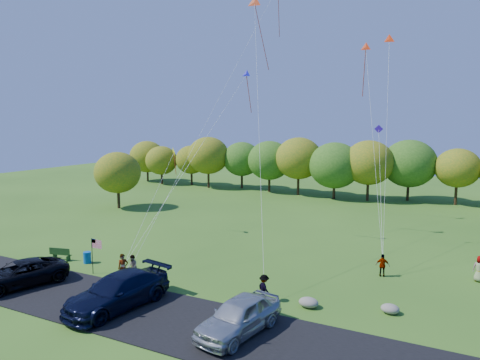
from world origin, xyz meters
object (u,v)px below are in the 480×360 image
(flyer_a, at_px, (123,268))
(flyer_c, at_px, (264,288))
(flyer_d, at_px, (383,265))
(trash_barrel, at_px, (87,257))
(minivan_dark, at_px, (20,274))
(flyer_e, at_px, (480,269))
(minivan_silver, at_px, (239,316))
(park_bench, at_px, (60,254))
(flyer_b, at_px, (132,267))
(minivan_navy, at_px, (118,291))

(flyer_a, distance_m, flyer_c, 9.69)
(flyer_d, xyz_separation_m, trash_barrel, (-20.23, -6.92, -0.36))
(minivan_dark, bearing_deg, flyer_a, 54.01)
(flyer_e, distance_m, trash_barrel, 27.55)
(minivan_silver, relative_size, park_bench, 3.10)
(flyer_e, height_order, park_bench, flyer_e)
(flyer_c, bearing_deg, trash_barrel, 32.90)
(flyer_a, bearing_deg, flyer_c, -46.92)
(minivan_silver, xyz_separation_m, park_bench, (-17.45, 4.27, -0.45))
(flyer_b, bearing_deg, flyer_d, 67.79)
(flyer_a, distance_m, park_bench, 7.51)
(park_bench, height_order, trash_barrel, park_bench)
(trash_barrel, bearing_deg, flyer_a, -18.63)
(minivan_silver, height_order, flyer_e, minivan_silver)
(flyer_c, height_order, flyer_d, flyer_c)
(park_bench, bearing_deg, flyer_d, 4.59)
(minivan_navy, xyz_separation_m, flyer_a, (-2.59, 3.35, -0.07))
(minivan_navy, xyz_separation_m, flyer_b, (-2.46, 4.11, -0.20))
(flyer_b, bearing_deg, flyer_a, -58.90)
(minivan_navy, xyz_separation_m, trash_barrel, (-7.59, 5.03, -0.57))
(flyer_e, bearing_deg, flyer_b, 42.03)
(flyer_c, xyz_separation_m, flyer_d, (5.62, 7.39, -0.02))
(flyer_b, bearing_deg, flyer_c, 43.09)
(flyer_e, xyz_separation_m, park_bench, (-28.49, -9.16, -0.37))
(minivan_dark, height_order, flyer_a, flyer_a)
(minivan_navy, relative_size, flyer_b, 4.07)
(flyer_b, bearing_deg, flyer_e, 65.15)
(minivan_navy, bearing_deg, minivan_silver, 12.45)
(flyer_b, xyz_separation_m, flyer_e, (20.98, 9.69, 0.09))
(flyer_c, distance_m, flyer_d, 9.28)
(flyer_a, bearing_deg, trash_barrel, 107.21)
(minivan_navy, bearing_deg, minivan_dark, -168.07)
(flyer_b, xyz_separation_m, flyer_c, (9.49, 0.45, 0.01))
(park_bench, bearing_deg, flyer_b, -17.33)
(flyer_d, bearing_deg, minivan_navy, 34.30)
(minivan_silver, distance_m, flyer_d, 12.68)
(minivan_silver, xyz_separation_m, flyer_e, (11.04, 13.43, -0.08))
(flyer_d, relative_size, park_bench, 0.92)
(minivan_navy, bearing_deg, park_bench, 164.63)
(minivan_dark, relative_size, park_bench, 3.37)
(flyer_b, height_order, park_bench, flyer_b)
(minivan_silver, bearing_deg, flyer_c, 106.72)
(flyer_d, bearing_deg, flyer_c, 43.67)
(flyer_a, relative_size, flyer_b, 1.17)
(flyer_a, bearing_deg, minivan_dark, 160.65)
(flyer_e, relative_size, trash_barrel, 2.07)
(minivan_dark, height_order, minivan_navy, minivan_navy)
(flyer_e, bearing_deg, minivan_silver, 67.81)
(flyer_b, xyz_separation_m, trash_barrel, (-5.13, 0.92, -0.37))
(flyer_a, bearing_deg, park_bench, 115.90)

